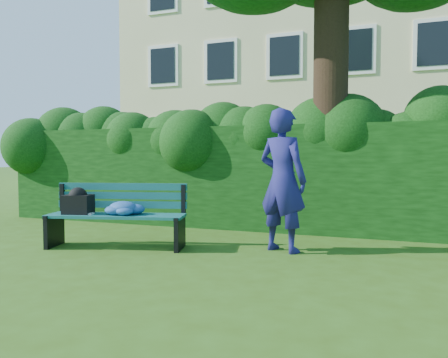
% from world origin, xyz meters
% --- Properties ---
extents(ground, '(80.00, 80.00, 0.00)m').
position_xyz_m(ground, '(0.00, 0.00, 0.00)').
color(ground, '#315012').
rests_on(ground, ground).
extents(apartment_building, '(16.00, 8.08, 12.00)m').
position_xyz_m(apartment_building, '(-0.00, 13.99, 6.00)').
color(apartment_building, '#C3BA82').
rests_on(apartment_building, ground).
extents(hedge, '(10.00, 1.00, 1.80)m').
position_xyz_m(hedge, '(0.00, 2.20, 0.90)').
color(hedge, black).
rests_on(hedge, ground).
extents(park_bench, '(1.99, 1.00, 0.89)m').
position_xyz_m(park_bench, '(-1.41, -0.16, 0.51)').
color(park_bench, '#0E4742').
rests_on(park_bench, ground).
extents(man_reading, '(0.82, 0.68, 1.92)m').
position_xyz_m(man_reading, '(0.91, 0.40, 0.96)').
color(man_reading, navy).
rests_on(man_reading, ground).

